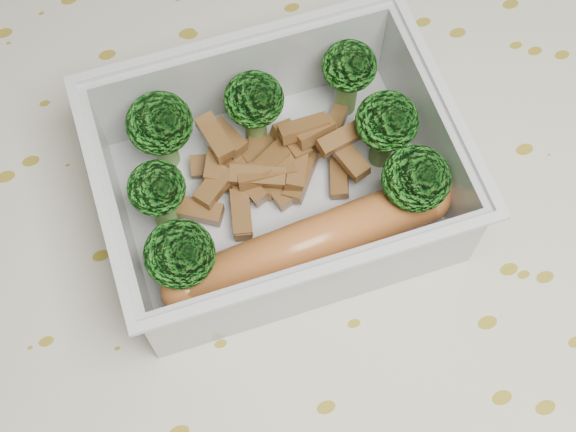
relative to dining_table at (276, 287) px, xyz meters
name	(u,v)px	position (x,y,z in m)	size (l,w,h in m)	color
dining_table	(276,287)	(0.00, 0.00, 0.00)	(1.40, 0.90, 0.75)	brown
tablecloth	(275,256)	(0.00, 0.00, 0.05)	(1.46, 0.96, 0.19)	beige
lunch_container	(279,183)	(0.01, 0.01, 0.11)	(0.17, 0.13, 0.06)	silver
broccoli_florets	(274,152)	(0.01, 0.02, 0.13)	(0.15, 0.10, 0.05)	#608C3F
meat_pile	(267,165)	(0.01, 0.03, 0.10)	(0.10, 0.06, 0.03)	brown
sausage	(310,244)	(0.01, -0.02, 0.11)	(0.15, 0.03, 0.02)	#B8642D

